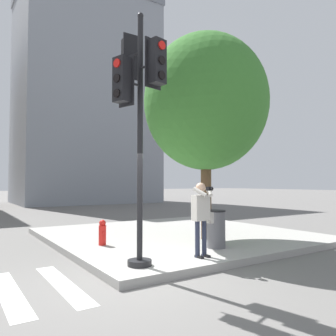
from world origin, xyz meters
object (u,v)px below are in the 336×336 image
Objects in this scene: traffic_signal_pole at (137,98)px; trash_bin at (216,229)px; street_tree at (206,103)px; fire_hydrant at (102,233)px; person_photographer at (202,212)px.

trash_bin is at bearing 12.01° from traffic_signal_pole.
fire_hydrant is at bearing 164.97° from street_tree.
street_tree is 4.97m from fire_hydrant.
trash_bin is at bearing 32.09° from person_photographer.
fire_hydrant is (0.30, 2.56, -3.13)m from traffic_signal_pole.
street_tree reaches higher than traffic_signal_pole.
trash_bin is (1.00, 0.63, -0.53)m from person_photographer.
street_tree is 3.94m from trash_bin.
traffic_signal_pole is 5.41× the size of trash_bin.
street_tree is 9.13× the size of fire_hydrant.
trash_bin is (2.67, 0.57, -2.97)m from traffic_signal_pole.
street_tree reaches higher than person_photographer.
trash_bin reaches higher than fire_hydrant.
fire_hydrant is (-3.03, 0.81, -3.86)m from street_tree.
traffic_signal_pole reaches higher than person_photographer.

